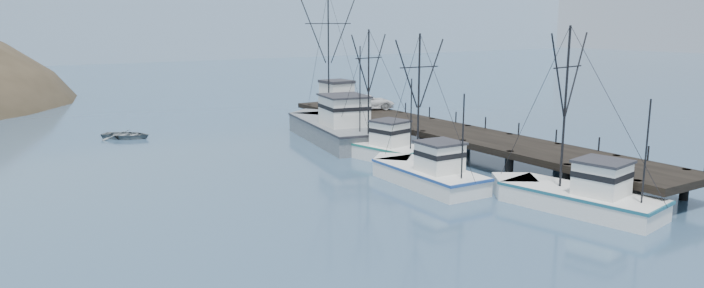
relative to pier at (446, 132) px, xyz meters
name	(u,v)px	position (x,y,z in m)	size (l,w,h in m)	color
ground	(443,228)	(-14.00, -16.00, -1.69)	(400.00, 400.00, 0.00)	#2E4A67
pier	(446,132)	(0.00, 0.00, 0.00)	(6.00, 44.00, 2.00)	black
distant_ridge	(81,60)	(-4.00, 154.00, -1.69)	(360.00, 40.00, 26.00)	#9EB2C6
trawler_near	(575,196)	(-4.98, -17.59, -0.87)	(5.32, 11.23, 11.32)	silver
trawler_mid	(426,173)	(-8.86, -8.12, -0.87)	(3.89, 10.74, 10.74)	silver
trawler_far	(377,148)	(-6.65, 1.02, -0.87)	(5.12, 10.61, 10.89)	silver
work_vessel	(335,128)	(-5.67, 9.40, -0.46)	(7.89, 17.56, 14.35)	slate
pier_shed	(337,93)	(-0.26, 18.00, 1.73)	(3.00, 3.20, 2.80)	silver
pickup_truck	(368,102)	(0.90, 13.50, 1.09)	(2.59, 5.62, 1.56)	silver
motorboat	(127,138)	(-22.27, 21.19, -1.69)	(3.37, 4.72, 0.98)	slate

